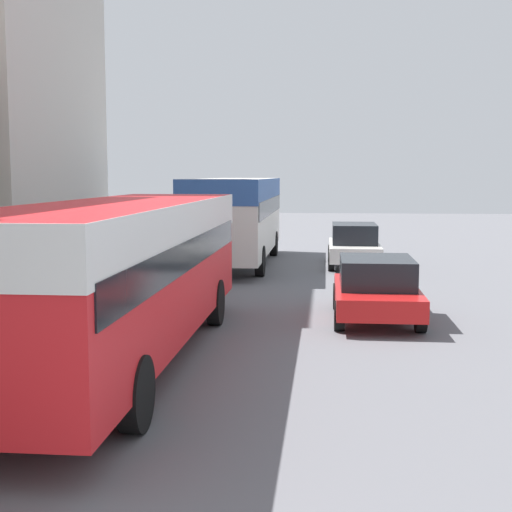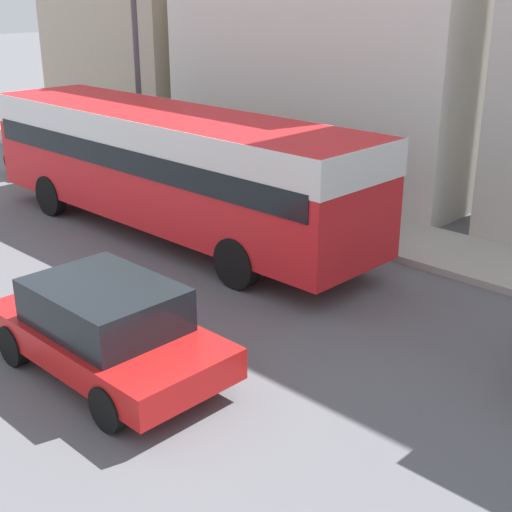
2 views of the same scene
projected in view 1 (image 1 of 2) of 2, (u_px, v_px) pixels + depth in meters
The scene contains 5 objects.
bus_lead at pixel (121, 258), 12.31m from camera, with size 2.54×10.71×2.81m.
bus_following at pixel (236, 209), 26.04m from camera, with size 2.61×9.77×3.15m.
car_crossing at pixel (376, 287), 16.14m from camera, with size 1.91×3.97×1.42m.
car_far_curb at pixel (354, 244), 25.66m from camera, with size 1.85×4.36×1.54m.
pedestrian_near_curb at pixel (24, 279), 15.27m from camera, with size 0.43×0.43×1.78m.
Camera 1 is at (1.62, -2.16, 3.28)m, focal length 50.00 mm.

